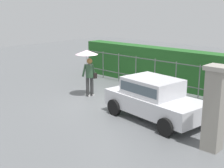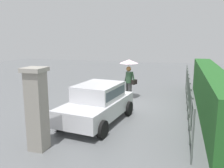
% 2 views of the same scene
% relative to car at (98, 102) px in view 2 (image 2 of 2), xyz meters
% --- Properties ---
extents(ground_plane, '(40.00, 40.00, 0.00)m').
position_rel_car_xyz_m(ground_plane, '(-2.42, 0.25, -0.80)').
color(ground_plane, slate).
extents(car, '(3.90, 2.25, 1.48)m').
position_rel_car_xyz_m(car, '(0.00, 0.00, 0.00)').
color(car, silver).
rests_on(car, ground).
extents(pedestrian, '(0.99, 0.99, 2.08)m').
position_rel_car_xyz_m(pedestrian, '(-3.85, 0.39, 0.73)').
color(pedestrian, '#333333').
rests_on(pedestrian, ground).
extents(gate_pillar, '(0.60, 0.60, 2.42)m').
position_rel_car_xyz_m(gate_pillar, '(2.65, -0.89, 0.44)').
color(gate_pillar, gray).
rests_on(gate_pillar, ground).
extents(fence_section, '(9.42, 0.05, 1.50)m').
position_rel_car_xyz_m(fence_section, '(-2.37, 3.38, 0.02)').
color(fence_section, '#59605B').
rests_on(fence_section, ground).
extents(hedge_row, '(10.37, 0.90, 1.90)m').
position_rel_car_xyz_m(hedge_row, '(-2.37, 4.27, 0.15)').
color(hedge_row, '#235B23').
rests_on(hedge_row, ground).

